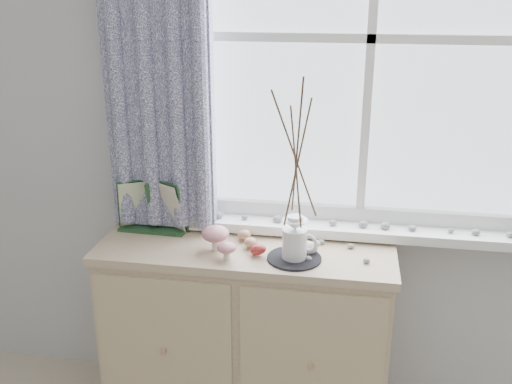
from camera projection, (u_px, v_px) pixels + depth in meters
room_shell at (79, 205)px, 0.51m from camera, size 4.04×4.04×2.62m
sideboard at (246, 335)px, 2.45m from camera, size 1.20×0.45×0.85m
botanical_book at (149, 207)px, 2.38m from camera, size 0.34×0.14×0.23m
toadstool_cluster at (218, 238)px, 2.22m from camera, size 0.15×0.16×0.10m
wooden_eggs at (251, 242)px, 2.27m from camera, size 0.13×0.17×0.07m
songbird_figurine at (307, 247)px, 2.22m from camera, size 0.12×0.06×0.06m
crocheted_doily at (294, 258)px, 2.19m from camera, size 0.21×0.21×0.01m
twig_pitcher at (297, 155)px, 2.05m from camera, size 0.32×0.32×0.72m
sideboard_pebbles at (327, 248)px, 2.26m from camera, size 0.33×0.23×0.02m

